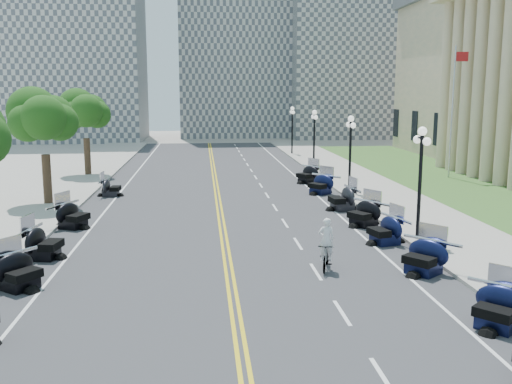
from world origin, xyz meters
name	(u,v)px	position (x,y,z in m)	size (l,w,h in m)	color
ground	(230,274)	(0.00, 0.00, 0.00)	(160.00, 160.00, 0.00)	gray
road	(221,216)	(0.00, 10.00, 0.00)	(16.00, 90.00, 0.01)	#333335
centerline_yellow_a	(218,216)	(-0.12, 10.00, 0.01)	(0.12, 90.00, 0.00)	yellow
centerline_yellow_b	(223,216)	(0.12, 10.00, 0.01)	(0.12, 90.00, 0.00)	yellow
edge_line_north	(337,214)	(6.40, 10.00, 0.01)	(0.12, 90.00, 0.00)	white
edge_line_south	(99,218)	(-6.40, 10.00, 0.01)	(0.12, 90.00, 0.00)	white
lane_dash_4	(384,378)	(3.20, -8.00, 0.01)	(0.12, 2.00, 0.00)	white
lane_dash_5	(342,313)	(3.20, -4.00, 0.01)	(0.12, 2.00, 0.00)	white
lane_dash_6	(316,272)	(3.20, 0.00, 0.01)	(0.12, 2.00, 0.00)	white
lane_dash_7	(298,244)	(3.20, 4.00, 0.01)	(0.12, 2.00, 0.00)	white
lane_dash_8	(285,223)	(3.20, 8.00, 0.01)	(0.12, 2.00, 0.00)	white
lane_dash_9	(275,207)	(3.20, 12.00, 0.01)	(0.12, 2.00, 0.00)	white
lane_dash_10	(267,195)	(3.20, 16.00, 0.01)	(0.12, 2.00, 0.00)	white
lane_dash_11	(261,185)	(3.20, 20.00, 0.01)	(0.12, 2.00, 0.00)	white
lane_dash_12	(256,177)	(3.20, 24.00, 0.01)	(0.12, 2.00, 0.00)	white
lane_dash_13	(251,170)	(3.20, 28.00, 0.01)	(0.12, 2.00, 0.00)	white
lane_dash_14	(247,164)	(3.20, 32.00, 0.01)	(0.12, 2.00, 0.00)	white
lane_dash_15	(244,159)	(3.20, 36.00, 0.01)	(0.12, 2.00, 0.00)	white
lane_dash_16	(241,155)	(3.20, 40.00, 0.01)	(0.12, 2.00, 0.00)	white
lane_dash_17	(239,151)	(3.20, 44.00, 0.01)	(0.12, 2.00, 0.00)	white
lane_dash_18	(237,148)	(3.20, 48.00, 0.01)	(0.12, 2.00, 0.00)	white
lane_dash_19	(235,145)	(3.20, 52.00, 0.01)	(0.12, 2.00, 0.00)	white
sidewalk_north	(410,211)	(10.50, 10.00, 0.07)	(5.00, 90.00, 0.15)	#9E9991
sidewalk_south	(19,219)	(-10.50, 10.00, 0.07)	(5.00, 90.00, 0.15)	#9E9991
lawn	(466,186)	(17.50, 18.00, 0.05)	(9.00, 60.00, 0.10)	#356023
distant_block_a	(75,45)	(-18.00, 62.00, 13.00)	(18.00, 14.00, 26.00)	gray
distant_block_b	(233,35)	(4.00, 68.00, 15.00)	(16.00, 12.00, 30.00)	gray
distant_block_c	(356,62)	(22.00, 65.00, 11.00)	(20.00, 14.00, 22.00)	gray
street_lamp_2	(420,184)	(8.60, 4.00, 2.60)	(0.50, 1.20, 4.90)	black
street_lamp_3	(350,154)	(8.60, 16.00, 2.60)	(0.50, 1.20, 4.90)	black
street_lamp_4	(314,139)	(8.60, 28.00, 2.60)	(0.50, 1.20, 4.90)	black
street_lamp_5	(292,130)	(8.60, 40.00, 2.60)	(0.50, 1.20, 4.90)	black
flagpole	(452,113)	(18.00, 22.00, 5.00)	(1.10, 0.20, 10.00)	silver
tree_3	(44,124)	(-10.00, 14.00, 4.75)	(4.80, 4.80, 9.20)	#235619
tree_4	(85,116)	(-10.00, 26.00, 4.75)	(4.80, 4.80, 9.20)	#235619
motorcycle_n_4	(499,305)	(7.28, -5.52, 0.68)	(1.95, 1.95, 1.36)	black
motorcycle_n_5	(424,255)	(7.08, -0.57, 0.71)	(2.04, 2.04, 1.43)	black
motorcycle_n_6	(385,228)	(6.99, 3.63, 0.69)	(1.99, 1.99, 1.39)	black
motorcycle_n_7	(364,212)	(7.01, 7.05, 0.72)	(2.05, 2.05, 1.43)	black
motorcycle_n_8	(343,197)	(6.90, 10.93, 0.75)	(2.16, 2.16, 1.51)	black
motorcycle_n_9	(320,183)	(6.73, 16.18, 0.73)	(2.07, 2.07, 1.45)	black
motorcycle_n_10	(308,173)	(6.72, 20.77, 0.72)	(2.06, 2.06, 1.45)	black
motorcycle_s_5	(18,269)	(-7.14, -0.89, 0.69)	(1.98, 1.98, 1.39)	black
motorcycle_s_6	(43,241)	(-7.29, 2.70, 0.72)	(2.06, 2.06, 1.44)	black
motorcycle_s_7	(73,214)	(-7.28, 7.94, 0.71)	(2.03, 2.03, 1.42)	black
motorcycle_s_9	(111,186)	(-6.79, 16.64, 0.63)	(1.81, 1.81, 1.27)	black
bicycle	(326,256)	(3.61, 0.22, 0.54)	(0.50, 1.78, 1.07)	#A51414
cyclist_rider	(327,221)	(3.61, 0.22, 1.89)	(0.60, 0.39, 1.64)	white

